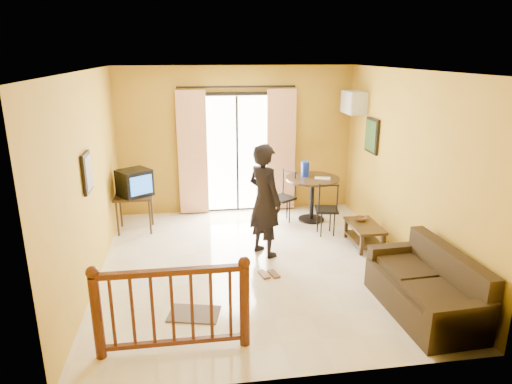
{
  "coord_description": "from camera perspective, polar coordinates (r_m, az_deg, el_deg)",
  "views": [
    {
      "loc": [
        -0.9,
        -6.11,
        3.03
      ],
      "look_at": [
        0.03,
        0.2,
        1.07
      ],
      "focal_mm": 32.0,
      "sensor_mm": 36.0,
      "label": 1
    }
  ],
  "objects": [
    {
      "name": "ground",
      "position": [
        6.88,
        -0.03,
        -9.02
      ],
      "size": [
        5.0,
        5.0,
        0.0
      ],
      "primitive_type": "plane",
      "color": "beige",
      "rests_on": "ground"
    },
    {
      "name": "room_shell",
      "position": [
        6.32,
        -0.03,
        4.98
      ],
      "size": [
        5.0,
        5.0,
        5.0
      ],
      "color": "white",
      "rests_on": "ground"
    },
    {
      "name": "balcony_door",
      "position": [
        8.79,
        -2.36,
        4.98
      ],
      "size": [
        2.25,
        0.14,
        2.46
      ],
      "color": "black",
      "rests_on": "ground"
    },
    {
      "name": "tv_table",
      "position": [
        8.21,
        -15.01,
        -0.92
      ],
      "size": [
        0.65,
        0.54,
        0.65
      ],
      "color": "black",
      "rests_on": "ground"
    },
    {
      "name": "television",
      "position": [
        8.12,
        -14.95,
        1.14
      ],
      "size": [
        0.67,
        0.66,
        0.45
      ],
      "rotation": [
        0.0,
        0.0,
        0.62
      ],
      "color": "black",
      "rests_on": "tv_table"
    },
    {
      "name": "picture_left",
      "position": [
        6.24,
        -20.35,
        2.28
      ],
      "size": [
        0.05,
        0.42,
        0.52
      ],
      "color": "black",
      "rests_on": "room_shell"
    },
    {
      "name": "dining_table",
      "position": [
        8.47,
        7.06,
        0.69
      ],
      "size": [
        0.99,
        0.99,
        0.82
      ],
      "color": "black",
      "rests_on": "ground"
    },
    {
      "name": "water_jug",
      "position": [
        8.48,
        6.17,
        2.89
      ],
      "size": [
        0.15,
        0.15,
        0.28
      ],
      "primitive_type": "cylinder",
      "color": "#1229AE",
      "rests_on": "dining_table"
    },
    {
      "name": "serving_tray",
      "position": [
        8.37,
        8.31,
        1.71
      ],
      "size": [
        0.32,
        0.26,
        0.02
      ],
      "primitive_type": "cube",
      "rotation": [
        0.0,
        0.0,
        -0.31
      ],
      "color": "beige",
      "rests_on": "dining_table"
    },
    {
      "name": "dining_chairs",
      "position": [
        8.3,
        5.88,
        -4.41
      ],
      "size": [
        1.13,
        1.24,
        0.95
      ],
      "color": "black",
      "rests_on": "ground"
    },
    {
      "name": "air_conditioner",
      "position": [
        8.65,
        12.1,
        10.89
      ],
      "size": [
        0.31,
        0.6,
        0.4
      ],
      "color": "silver",
      "rests_on": "room_shell"
    },
    {
      "name": "botanical_print",
      "position": [
        8.16,
        14.27,
        6.84
      ],
      "size": [
        0.05,
        0.5,
        0.6
      ],
      "color": "black",
      "rests_on": "room_shell"
    },
    {
      "name": "coffee_table",
      "position": [
        7.64,
        13.38,
        -4.82
      ],
      "size": [
        0.45,
        0.81,
        0.36
      ],
      "color": "black",
      "rests_on": "ground"
    },
    {
      "name": "bowl",
      "position": [
        7.74,
        12.98,
        -3.3
      ],
      "size": [
        0.25,
        0.25,
        0.06
      ],
      "primitive_type": "imported",
      "rotation": [
        0.0,
        0.0,
        0.43
      ],
      "color": "brown",
      "rests_on": "coffee_table"
    },
    {
      "name": "sofa",
      "position": [
        5.96,
        20.68,
        -11.36
      ],
      "size": [
        0.86,
        1.72,
        0.81
      ],
      "rotation": [
        0.0,
        0.0,
        0.05
      ],
      "color": "black",
      "rests_on": "ground"
    },
    {
      "name": "standing_person",
      "position": [
        6.91,
        1.07,
        -1.07
      ],
      "size": [
        0.7,
        0.76,
        1.75
      ],
      "primitive_type": "imported",
      "rotation": [
        0.0,
        0.0,
        2.15
      ],
      "color": "black",
      "rests_on": "ground"
    },
    {
      "name": "stair_balustrade",
      "position": [
        4.89,
        -10.45,
        -13.53
      ],
      "size": [
        1.63,
        0.13,
        1.04
      ],
      "color": "#471E0F",
      "rests_on": "ground"
    },
    {
      "name": "doormat",
      "position": [
        5.74,
        -7.76,
        -14.85
      ],
      "size": [
        0.68,
        0.53,
        0.02
      ],
      "primitive_type": "cube",
      "rotation": [
        0.0,
        0.0,
        -0.24
      ],
      "color": "#544943",
      "rests_on": "ground"
    },
    {
      "name": "sandals",
      "position": [
        6.57,
        1.61,
        -10.24
      ],
      "size": [
        0.3,
        0.27,
        0.03
      ],
      "color": "brown",
      "rests_on": "ground"
    }
  ]
}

